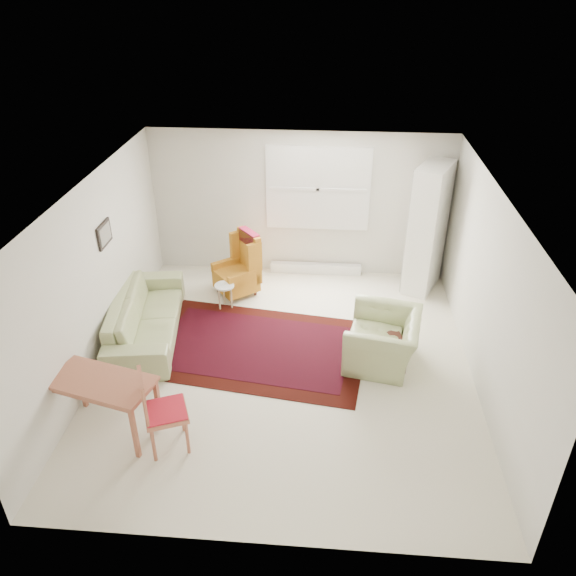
# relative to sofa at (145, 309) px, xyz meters

# --- Properties ---
(room) EXTENTS (5.04, 5.54, 2.51)m
(room) POSITION_rel_sofa_xyz_m (2.12, -0.34, 0.80)
(room) COLOR silver
(room) RESTS_ON ground
(rug) EXTENTS (3.35, 2.41, 0.03)m
(rug) POSITION_rel_sofa_xyz_m (1.63, -0.19, -0.44)
(rug) COLOR black
(rug) RESTS_ON ground
(sofa) EXTENTS (1.21, 2.36, 0.91)m
(sofa) POSITION_rel_sofa_xyz_m (0.00, 0.00, 0.00)
(sofa) COLOR #9FA971
(sofa) RESTS_ON ground
(armchair) EXTENTS (1.13, 1.24, 0.84)m
(armchair) POSITION_rel_sofa_xyz_m (3.40, -0.34, -0.03)
(armchair) COLOR #9FA971
(armchair) RESTS_ON ground
(wingback_chair) EXTENTS (0.89, 0.89, 1.07)m
(wingback_chair) POSITION_rel_sofa_xyz_m (1.12, 1.30, 0.08)
(wingback_chair) COLOR #C07C1D
(wingback_chair) RESTS_ON ground
(coffee_table) EXTENTS (0.59, 0.59, 0.40)m
(coffee_table) POSITION_rel_sofa_xyz_m (3.44, -0.45, -0.25)
(coffee_table) COLOR #471D15
(coffee_table) RESTS_ON ground
(stool) EXTENTS (0.37, 0.37, 0.41)m
(stool) POSITION_rel_sofa_xyz_m (1.01, 0.85, -0.25)
(stool) COLOR white
(stool) RESTS_ON ground
(cabinet) EXTENTS (0.76, 0.96, 2.13)m
(cabinet) POSITION_rel_sofa_xyz_m (4.20, 1.80, 0.61)
(cabinet) COLOR white
(cabinet) RESTS_ON ground
(desk) EXTENTS (1.29, 0.87, 0.74)m
(desk) POSITION_rel_sofa_xyz_m (0.13, -1.95, -0.08)
(desk) COLOR #AF6346
(desk) RESTS_ON ground
(desk_chair) EXTENTS (0.60, 0.60, 1.05)m
(desk_chair) POSITION_rel_sofa_xyz_m (0.90, -2.13, 0.07)
(desk_chair) COLOR #AF6346
(desk_chair) RESTS_ON ground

